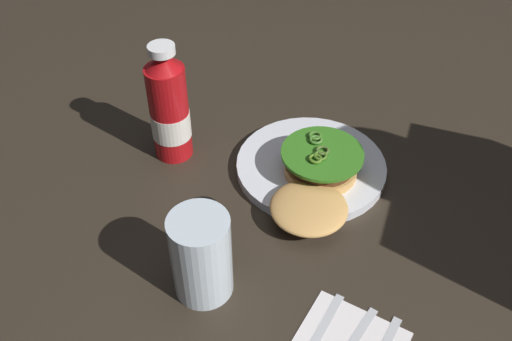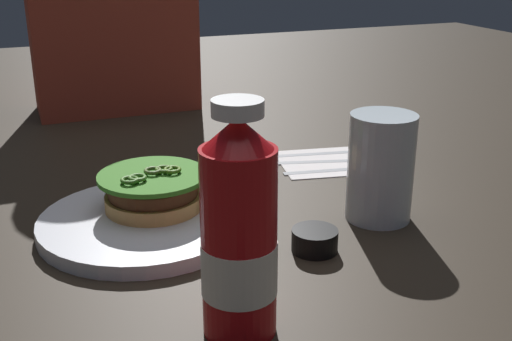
{
  "view_description": "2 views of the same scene",
  "coord_description": "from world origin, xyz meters",
  "px_view_note": "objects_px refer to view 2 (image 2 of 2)",
  "views": [
    {
      "loc": [
        0.55,
        0.14,
        0.67
      ],
      "look_at": [
        -0.04,
        -0.08,
        0.08
      ],
      "focal_mm": 39.39,
      "sensor_mm": 36.0,
      "label": 1
    },
    {
      "loc": [
        -0.29,
        -0.74,
        0.34
      ],
      "look_at": [
        -0.03,
        -0.06,
        0.07
      ],
      "focal_mm": 44.56,
      "sensor_mm": 36.0,
      "label": 2
    }
  ],
  "objects_px": {
    "water_glass": "(381,167)",
    "butter_knife": "(349,159)",
    "spoon_utensil": "(343,150)",
    "condiment_cup": "(315,240)",
    "fork_utensil": "(352,167)",
    "burger_sandwich": "(181,189)",
    "ketchup_bottle": "(239,237)",
    "dinner_plate": "(144,222)",
    "napkin": "(333,161)"
  },
  "relations": [
    {
      "from": "dinner_plate",
      "to": "ketchup_bottle",
      "type": "height_order",
      "value": "ketchup_bottle"
    },
    {
      "from": "fork_utensil",
      "to": "dinner_plate",
      "type": "bearing_deg",
      "value": -165.18
    },
    {
      "from": "condiment_cup",
      "to": "spoon_utensil",
      "type": "height_order",
      "value": "condiment_cup"
    },
    {
      "from": "water_glass",
      "to": "napkin",
      "type": "height_order",
      "value": "water_glass"
    },
    {
      "from": "condiment_cup",
      "to": "fork_utensil",
      "type": "distance_m",
      "value": 0.28
    },
    {
      "from": "condiment_cup",
      "to": "water_glass",
      "type": "bearing_deg",
      "value": 24.58
    },
    {
      "from": "dinner_plate",
      "to": "butter_knife",
      "type": "distance_m",
      "value": 0.38
    },
    {
      "from": "ketchup_bottle",
      "to": "napkin",
      "type": "xyz_separation_m",
      "value": [
        0.3,
        0.38,
        -0.09
      ]
    },
    {
      "from": "dinner_plate",
      "to": "burger_sandwich",
      "type": "xyz_separation_m",
      "value": [
        0.05,
        0.02,
        0.03
      ]
    },
    {
      "from": "condiment_cup",
      "to": "ketchup_bottle",
      "type": "bearing_deg",
      "value": -139.13
    },
    {
      "from": "fork_utensil",
      "to": "spoon_utensil",
      "type": "relative_size",
      "value": 0.94
    },
    {
      "from": "burger_sandwich",
      "to": "spoon_utensil",
      "type": "relative_size",
      "value": 1.16
    },
    {
      "from": "fork_utensil",
      "to": "burger_sandwich",
      "type": "bearing_deg",
      "value": -166.33
    },
    {
      "from": "water_glass",
      "to": "butter_knife",
      "type": "distance_m",
      "value": 0.23
    },
    {
      "from": "ketchup_bottle",
      "to": "butter_knife",
      "type": "bearing_deg",
      "value": 49.03
    },
    {
      "from": "burger_sandwich",
      "to": "condiment_cup",
      "type": "bearing_deg",
      "value": -52.21
    },
    {
      "from": "napkin",
      "to": "butter_knife",
      "type": "bearing_deg",
      "value": -15.66
    },
    {
      "from": "dinner_plate",
      "to": "condiment_cup",
      "type": "relative_size",
      "value": 4.83
    },
    {
      "from": "condiment_cup",
      "to": "butter_knife",
      "type": "relative_size",
      "value": 0.26
    },
    {
      "from": "dinner_plate",
      "to": "napkin",
      "type": "relative_size",
      "value": 1.52
    },
    {
      "from": "burger_sandwich",
      "to": "napkin",
      "type": "xyz_separation_m",
      "value": [
        0.28,
        0.11,
        -0.04
      ]
    },
    {
      "from": "fork_utensil",
      "to": "butter_knife",
      "type": "height_order",
      "value": "same"
    },
    {
      "from": "water_glass",
      "to": "butter_knife",
      "type": "xyz_separation_m",
      "value": [
        0.07,
        0.2,
        -0.06
      ]
    },
    {
      "from": "condiment_cup",
      "to": "spoon_utensil",
      "type": "bearing_deg",
      "value": 56.03
    },
    {
      "from": "butter_knife",
      "to": "spoon_utensil",
      "type": "xyz_separation_m",
      "value": [
        0.01,
        0.04,
        0.0
      ]
    },
    {
      "from": "burger_sandwich",
      "to": "ketchup_bottle",
      "type": "height_order",
      "value": "ketchup_bottle"
    },
    {
      "from": "condiment_cup",
      "to": "dinner_plate",
      "type": "bearing_deg",
      "value": 142.77
    },
    {
      "from": "napkin",
      "to": "fork_utensil",
      "type": "xyz_separation_m",
      "value": [
        0.01,
        -0.04,
        0.0
      ]
    },
    {
      "from": "burger_sandwich",
      "to": "water_glass",
      "type": "xyz_separation_m",
      "value": [
        0.23,
        -0.1,
        0.03
      ]
    },
    {
      "from": "fork_utensil",
      "to": "butter_knife",
      "type": "xyz_separation_m",
      "value": [
        0.01,
        0.04,
        0.0
      ]
    },
    {
      "from": "burger_sandwich",
      "to": "fork_utensil",
      "type": "relative_size",
      "value": 1.23
    },
    {
      "from": "water_glass",
      "to": "condiment_cup",
      "type": "distance_m",
      "value": 0.14
    },
    {
      "from": "dinner_plate",
      "to": "burger_sandwich",
      "type": "height_order",
      "value": "burger_sandwich"
    },
    {
      "from": "butter_knife",
      "to": "burger_sandwich",
      "type": "bearing_deg",
      "value": -160.76
    },
    {
      "from": "dinner_plate",
      "to": "spoon_utensil",
      "type": "xyz_separation_m",
      "value": [
        0.37,
        0.17,
        -0.0
      ]
    },
    {
      "from": "water_glass",
      "to": "spoon_utensil",
      "type": "distance_m",
      "value": 0.27
    },
    {
      "from": "condiment_cup",
      "to": "napkin",
      "type": "relative_size",
      "value": 0.31
    },
    {
      "from": "dinner_plate",
      "to": "water_glass",
      "type": "height_order",
      "value": "water_glass"
    },
    {
      "from": "dinner_plate",
      "to": "fork_utensil",
      "type": "relative_size",
      "value": 1.4
    },
    {
      "from": "napkin",
      "to": "fork_utensil",
      "type": "height_order",
      "value": "fork_utensil"
    },
    {
      "from": "condiment_cup",
      "to": "fork_utensil",
      "type": "relative_size",
      "value": 0.29
    },
    {
      "from": "napkin",
      "to": "water_glass",
      "type": "bearing_deg",
      "value": -102.65
    },
    {
      "from": "water_glass",
      "to": "condiment_cup",
      "type": "xyz_separation_m",
      "value": [
        -0.12,
        -0.05,
        -0.06
      ]
    },
    {
      "from": "spoon_utensil",
      "to": "fork_utensil",
      "type": "bearing_deg",
      "value": -108.45
    },
    {
      "from": "dinner_plate",
      "to": "burger_sandwich",
      "type": "distance_m",
      "value": 0.06
    },
    {
      "from": "burger_sandwich",
      "to": "fork_utensil",
      "type": "height_order",
      "value": "burger_sandwich"
    },
    {
      "from": "burger_sandwich",
      "to": "ketchup_bottle",
      "type": "distance_m",
      "value": 0.27
    },
    {
      "from": "condiment_cup",
      "to": "butter_knife",
      "type": "height_order",
      "value": "condiment_cup"
    },
    {
      "from": "napkin",
      "to": "spoon_utensil",
      "type": "relative_size",
      "value": 0.87
    },
    {
      "from": "burger_sandwich",
      "to": "fork_utensil",
      "type": "distance_m",
      "value": 0.3
    }
  ]
}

